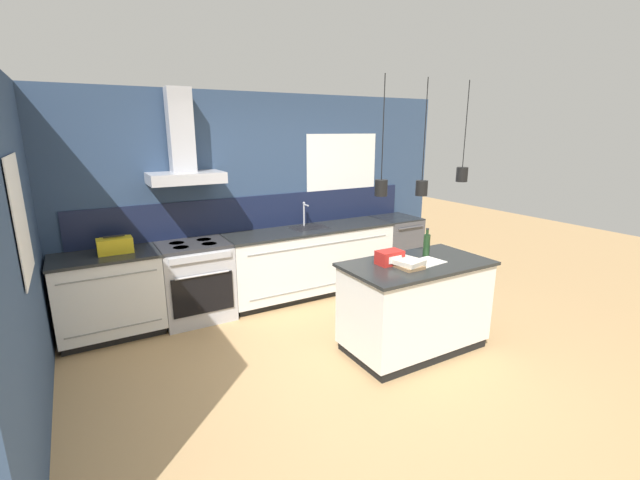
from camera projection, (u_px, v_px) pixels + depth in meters
ground_plane at (343, 361)px, 4.10m from camera, size 16.00×16.00×0.00m
wall_back at (255, 195)px, 5.41m from camera, size 5.60×2.26×2.60m
wall_left at (21, 248)px, 3.18m from camera, size 0.08×3.80×2.60m
counter_run_left at (109, 295)px, 4.51m from camera, size 1.05×0.64×0.91m
counter_run_sink at (311, 261)px, 5.69m from camera, size 2.28×0.64×1.23m
oven_range at (196, 281)px, 4.95m from camera, size 0.78×0.66×0.91m
dishwasher at (395, 247)px, 6.38m from camera, size 0.59×0.65×0.91m
kitchen_island at (414, 306)px, 4.25m from camera, size 1.44×0.80×0.91m
bottle_on_island at (427, 244)px, 4.33m from camera, size 0.07×0.07×0.29m
book_stack at (405, 262)px, 4.01m from camera, size 0.30×0.37×0.07m
red_supply_box at (390, 257)px, 4.07m from camera, size 0.25×0.17×0.13m
paper_pile at (425, 262)px, 4.13m from camera, size 0.40×0.29×0.01m
yellow_toolbox at (115, 246)px, 4.43m from camera, size 0.34×0.18×0.19m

